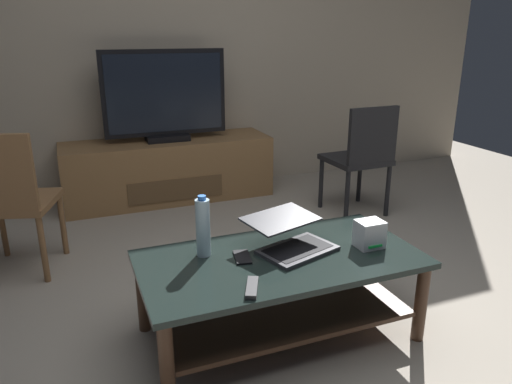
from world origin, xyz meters
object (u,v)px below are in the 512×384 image
cell_phone (242,257)px  coffee_table (280,281)px  media_cabinet (169,170)px  laptop (291,237)px  router_box (370,234)px  side_chair (9,197)px  tv_remote (252,288)px  television (165,98)px  water_bottle_near (203,227)px  dining_chair (362,155)px

cell_phone → coffee_table: bearing=-5.1°
media_cabinet → laptop: 2.15m
router_box → side_chair: bearing=144.0°
coffee_table → tv_remote: size_ratio=8.12×
router_box → cell_phone: 0.62m
television → router_box: (0.51, -2.23, -0.40)m
coffee_table → tv_remote: tv_remote is taller
laptop → cell_phone: 0.26m
coffee_table → cell_phone: size_ratio=9.28×
side_chair → cell_phone: 1.51m
router_box → tv_remote: bearing=-165.5°
tv_remote → water_bottle_near: bearing=128.6°
media_cabinet → water_bottle_near: water_bottle_near is taller
cell_phone → dining_chair: bearing=51.2°
television → dining_chair: bearing=-35.4°
media_cabinet → dining_chair: (1.32, -0.96, 0.24)m
cell_phone → tv_remote: 0.29m
media_cabinet → side_chair: (-1.15, -1.05, 0.24)m
laptop → tv_remote: (-0.31, -0.30, -0.05)m
water_bottle_near → television: bearing=82.6°
coffee_table → cell_phone: 0.22m
laptop → cell_phone: laptop is taller
media_cabinet → cell_phone: 2.15m
television → water_bottle_near: television is taller
tv_remote → side_chair: bearing=150.4°
coffee_table → television: television is taller
laptop → cell_phone: size_ratio=3.13×
dining_chair → media_cabinet: bearing=144.0°
television → coffee_table: bearing=-88.4°
water_bottle_near → coffee_table: bearing=-24.5°
dining_chair → water_bottle_near: 1.92m
router_box → media_cabinet: bearing=102.6°
television → router_box: size_ratio=7.69×
dining_chair → laptop: dining_chair is taller
water_bottle_near → tv_remote: (0.09, -0.38, -0.13)m
media_cabinet → tv_remote: 2.44m
television → cell_phone: television is taller
media_cabinet → water_bottle_near: (-0.26, -2.05, 0.30)m
water_bottle_near → tv_remote: water_bottle_near is taller
dining_chair → cell_phone: (-1.42, -1.19, -0.07)m
television → router_box: bearing=-77.3°
dining_chair → water_bottle_near: dining_chair is taller
side_chair → cell_phone: side_chair is taller
laptop → coffee_table: bearing=-143.1°
coffee_table → television: bearing=91.6°
dining_chair → router_box: size_ratio=6.65×
laptop → router_box: 0.38m
cell_phone → water_bottle_near: bearing=159.2°
coffee_table → cell_phone: cell_phone is taller
water_bottle_near → cell_phone: bearing=-32.2°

